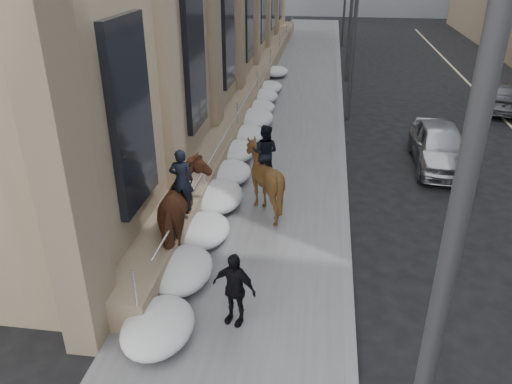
% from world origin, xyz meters
% --- Properties ---
extents(ground, '(140.00, 140.00, 0.00)m').
position_xyz_m(ground, '(0.00, 0.00, 0.00)').
color(ground, black).
rests_on(ground, ground).
extents(sidewalk, '(5.00, 80.00, 0.12)m').
position_xyz_m(sidewalk, '(0.00, 10.00, 0.06)').
color(sidewalk, '#555557').
rests_on(sidewalk, ground).
extents(curb, '(0.24, 80.00, 0.12)m').
position_xyz_m(curb, '(2.62, 10.00, 0.06)').
color(curb, slate).
rests_on(curb, ground).
extents(streetlight_near, '(1.71, 0.24, 8.00)m').
position_xyz_m(streetlight_near, '(2.74, -6.00, 4.58)').
color(streetlight_near, '#2D2D30').
rests_on(streetlight_near, ground).
extents(streetlight_mid, '(1.71, 0.24, 8.00)m').
position_xyz_m(streetlight_mid, '(2.74, 14.00, 4.58)').
color(streetlight_mid, '#2D2D30').
rests_on(streetlight_mid, ground).
extents(traffic_signal, '(4.10, 0.22, 6.00)m').
position_xyz_m(traffic_signal, '(2.07, 22.00, 4.00)').
color(traffic_signal, '#2D2D30').
rests_on(traffic_signal, ground).
extents(snow_bank, '(1.70, 18.10, 0.76)m').
position_xyz_m(snow_bank, '(-1.42, 8.11, 0.47)').
color(snow_bank, silver).
rests_on(snow_bank, sidewalk).
extents(mounted_horse_left, '(1.61, 2.90, 2.82)m').
position_xyz_m(mounted_horse_left, '(-1.72, 1.54, 1.33)').
color(mounted_horse_left, '#412213').
rests_on(mounted_horse_left, sidewalk).
extents(mounted_horse_right, '(2.02, 2.20, 2.72)m').
position_xyz_m(mounted_horse_right, '(0.06, 4.04, 1.28)').
color(mounted_horse_right, '#412A12').
rests_on(mounted_horse_right, sidewalk).
extents(pedestrian, '(1.10, 0.70, 1.74)m').
position_xyz_m(pedestrian, '(0.09, -1.24, 0.99)').
color(pedestrian, black).
rests_on(pedestrian, sidewalk).
extents(car_silver, '(2.06, 4.83, 1.63)m').
position_xyz_m(car_silver, '(6.18, 8.71, 0.81)').
color(car_silver, '#9EA0A5').
rests_on(car_silver, ground).
extents(car_grey, '(3.65, 5.09, 1.37)m').
position_xyz_m(car_grey, '(10.86, 16.78, 0.68)').
color(car_grey, '#4F5156').
rests_on(car_grey, ground).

